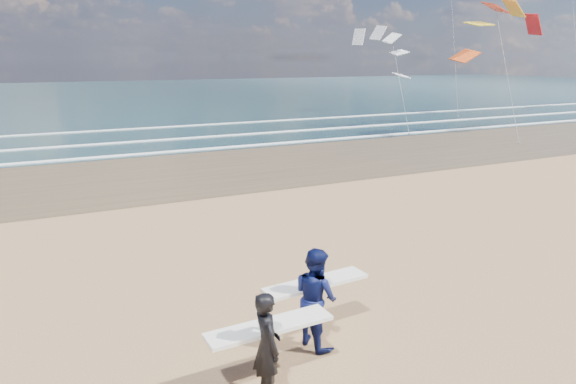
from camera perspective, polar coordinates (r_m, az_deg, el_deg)
wet_sand_strip at (r=35.26m, az=18.27°, el=5.17°), size 220.00×12.00×0.01m
ocean at (r=82.79m, az=-8.86°, el=10.81°), size 220.00×100.00×0.02m
foam_breakers at (r=43.00m, az=8.92°, el=7.39°), size 220.00×11.70×0.05m
surfer_near at (r=8.62m, az=-2.30°, el=-16.47°), size 2.22×1.00×1.86m
surfer_far at (r=10.00m, az=3.08°, el=-11.50°), size 2.23×1.23×1.97m
kite_0 at (r=38.30m, az=22.66°, el=14.98°), size 7.80×4.96×10.16m
kite_1 at (r=40.51m, az=12.07°, el=13.15°), size 5.97×4.76×8.01m
kite_2 at (r=56.54m, az=29.20°, el=16.30°), size 6.80×4.85×15.15m
kite_5 at (r=53.31m, az=17.88°, el=17.08°), size 4.52×4.60×16.05m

